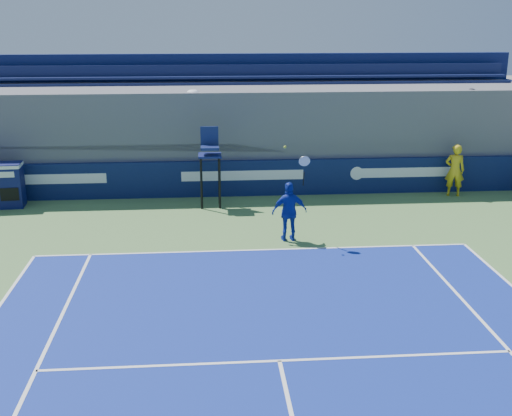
{
  "coord_description": "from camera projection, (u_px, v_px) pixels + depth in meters",
  "views": [
    {
      "loc": [
        -1.19,
        -3.37,
        5.72
      ],
      "look_at": [
        0.0,
        11.5,
        1.25
      ],
      "focal_mm": 45.0,
      "sensor_mm": 36.0,
      "label": 1
    }
  ],
  "objects": [
    {
      "name": "match_clock",
      "position": [
        1.0,
        184.0,
        19.8
      ],
      "size": [
        1.37,
        0.82,
        1.4
      ],
      "color": "#0F144B",
      "rests_on": "ground"
    },
    {
      "name": "ball_person",
      "position": [
        455.0,
        170.0,
        21.02
      ],
      "size": [
        0.72,
        0.56,
        1.73
      ],
      "primitive_type": "imported",
      "rotation": [
        0.0,
        0.0,
        2.88
      ],
      "color": "gold",
      "rests_on": "apron"
    },
    {
      "name": "stadium_seating",
      "position": [
        239.0,
        131.0,
        22.71
      ],
      "size": [
        21.0,
        4.05,
        4.4
      ],
      "color": "#57575D",
      "rests_on": "ground"
    },
    {
      "name": "back_hoarding",
      "position": [
        243.0,
        178.0,
        21.1
      ],
      "size": [
        20.4,
        0.21,
        1.2
      ],
      "color": "#0B1743",
      "rests_on": "ground"
    },
    {
      "name": "umpire_chair",
      "position": [
        210.0,
        158.0,
        19.69
      ],
      "size": [
        0.7,
        0.7,
        2.48
      ],
      "color": "black",
      "rests_on": "ground"
    },
    {
      "name": "tennis_player",
      "position": [
        289.0,
        211.0,
        16.8
      ],
      "size": [
        0.97,
        0.46,
        2.57
      ],
      "color": "#132A9E",
      "rests_on": "apron"
    }
  ]
}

